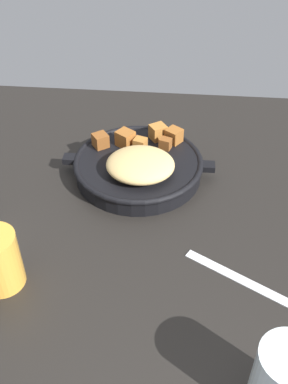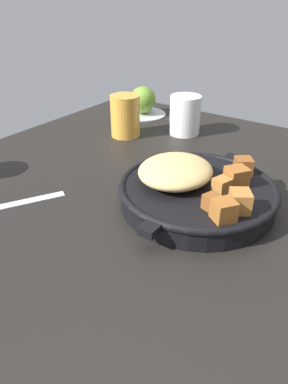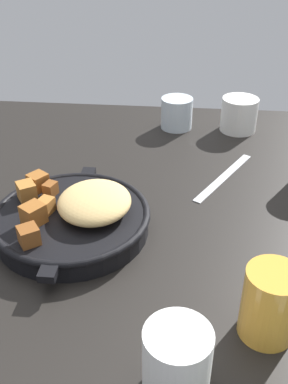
# 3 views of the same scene
# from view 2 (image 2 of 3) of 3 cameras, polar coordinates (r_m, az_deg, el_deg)

# --- Properties ---
(ground_plane) EXTENTS (1.01, 0.86, 0.02)m
(ground_plane) POSITION_cam_2_polar(r_m,az_deg,el_deg) (0.59, -1.03, -2.58)
(ground_plane) COLOR black
(cast_iron_skillet) EXTENTS (0.30, 0.25, 0.07)m
(cast_iron_skillet) POSITION_cam_2_polar(r_m,az_deg,el_deg) (0.57, 8.24, 0.45)
(cast_iron_skillet) COLOR black
(cast_iron_skillet) RESTS_ON ground_plane
(saucer_plate) EXTENTS (0.13, 0.13, 0.01)m
(saucer_plate) POSITION_cam_2_polar(r_m,az_deg,el_deg) (1.01, -0.18, 12.59)
(saucer_plate) COLOR #B7BABF
(saucer_plate) RESTS_ON ground_plane
(red_apple) EXTENTS (0.07, 0.07, 0.07)m
(red_apple) POSITION_cam_2_polar(r_m,az_deg,el_deg) (1.00, -0.18, 14.71)
(red_apple) COLOR olive
(red_apple) RESTS_ON saucer_plate
(white_creamer_pitcher) EXTENTS (0.07, 0.07, 0.09)m
(white_creamer_pitcher) POSITION_cam_2_polar(r_m,az_deg,el_deg) (0.86, 6.65, 12.27)
(white_creamer_pitcher) COLOR white
(white_creamer_pitcher) RESTS_ON ground_plane
(juice_glass_amber) EXTENTS (0.07, 0.07, 0.10)m
(juice_glass_amber) POSITION_cam_2_polar(r_m,az_deg,el_deg) (0.84, -3.06, 12.20)
(juice_glass_amber) COLOR gold
(juice_glass_amber) RESTS_ON ground_plane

